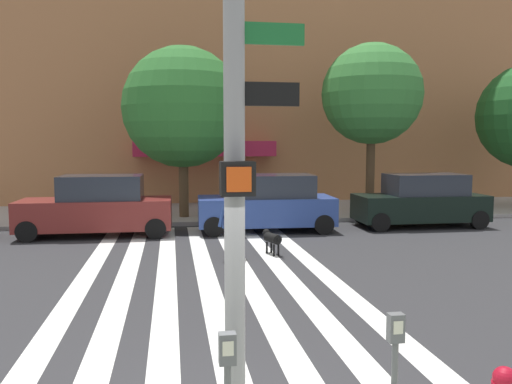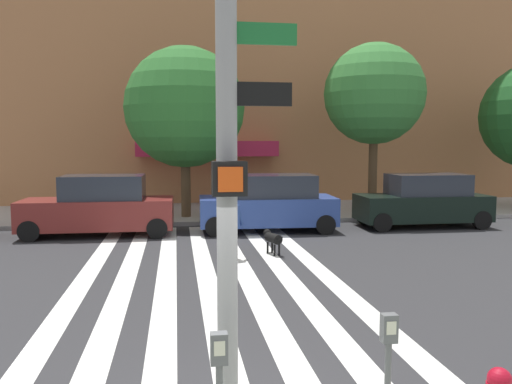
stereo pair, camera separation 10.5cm
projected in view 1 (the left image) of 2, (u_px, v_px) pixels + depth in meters
ground_plane at (195, 274)px, 11.98m from camera, size 160.00×160.00×0.00m
sidewalk_far at (184, 213)px, 21.73m from camera, size 80.00×6.00×0.15m
crosswalk_stripes at (206, 273)px, 12.02m from camera, size 5.85×13.26×0.01m
apartment_block at (260, 3)px, 30.34m from camera, size 33.07×13.53×22.47m
traffic_light_pole at (236, 84)px, 4.26m from camera, size 0.74×0.46×5.80m
parking_meter_second_along at (395, 365)px, 4.68m from camera, size 0.14×0.11×1.36m
parked_car_behind_first at (98, 207)px, 16.78m from camera, size 4.85×1.99×1.98m
parked_car_third_in_line at (267, 203)px, 17.68m from camera, size 4.67×2.17×1.94m
parked_car_fourth_in_line at (421, 201)px, 18.60m from camera, size 4.63×1.92×1.91m
street_tree_nearest at (183, 108)px, 19.75m from camera, size 4.62×4.62×6.54m
street_tree_middle at (372, 94)px, 21.19m from camera, size 4.13×4.13×6.93m
pedestrian_dog_walker at (231, 224)px, 13.38m from camera, size 0.70×0.34×1.64m
dog_on_leash at (272, 238)px, 14.04m from camera, size 0.45×0.95×0.65m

